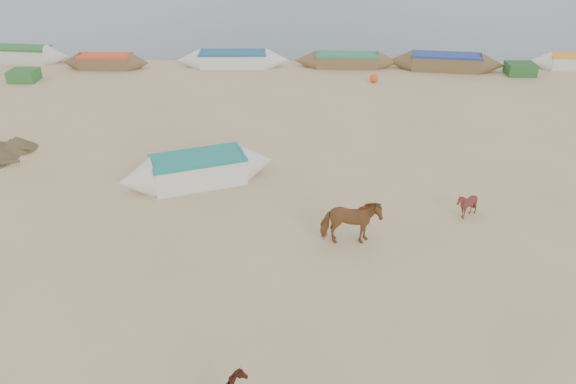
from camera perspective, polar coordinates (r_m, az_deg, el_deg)
name	(u,v)px	position (r m, az deg, el deg)	size (l,w,h in m)	color
ground	(284,304)	(14.27, -0.40, -11.34)	(140.00, 140.00, 0.00)	tan
cow_adult	(351,222)	(16.15, 6.38, -3.08)	(0.77, 1.70, 1.43)	brown
calf_front	(467,205)	(18.32, 17.69, -1.25)	(0.70, 0.79, 0.87)	#56231B
near_canoe	(198,170)	(19.72, -9.10, 2.27)	(5.41, 1.45, 1.01)	silver
waterline_canoes	(285,60)	(32.59, -0.34, 13.22)	(56.18, 3.20, 0.91)	brown
beach_clutter	(360,67)	(32.06, 7.31, 12.50)	(43.67, 5.29, 0.64)	#2F6830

